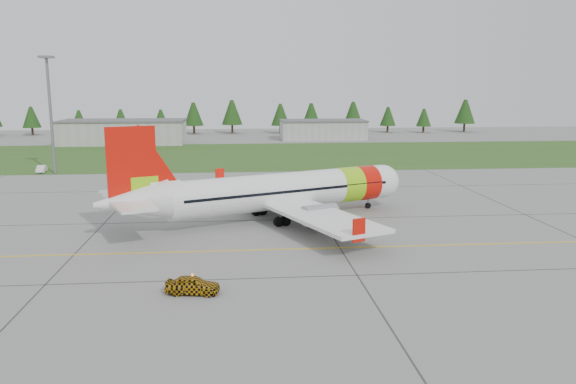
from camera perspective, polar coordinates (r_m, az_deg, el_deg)
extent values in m
plane|color=gray|center=(46.24, -5.30, -8.80)|extent=(320.00, 320.00, 0.00)
cylinder|color=white|center=(65.58, -0.23, 0.15)|extent=(27.52, 14.74, 4.21)
sphere|color=white|center=(73.06, 9.56, 1.10)|extent=(4.21, 4.21, 4.21)
cone|color=white|center=(59.53, -15.61, -0.99)|extent=(8.60, 6.81, 4.21)
cube|color=black|center=(73.20, 9.77, 1.41)|extent=(2.68, 3.26, 0.60)
cylinder|color=#8FDB10|center=(69.95, 6.05, 0.76)|extent=(4.25, 5.04, 4.29)
cylinder|color=red|center=(71.41, 7.77, 0.93)|extent=(3.85, 4.88, 4.29)
cube|color=white|center=(65.57, -0.65, -0.91)|extent=(18.84, 34.16, 0.39)
cube|color=red|center=(80.48, -6.95, 1.63)|extent=(1.27, 0.68, 2.16)
cube|color=red|center=(50.56, 7.21, -3.86)|extent=(1.27, 0.68, 2.16)
cylinder|color=gray|center=(71.60, -1.68, -0.40)|extent=(4.46, 3.59, 2.27)
cylinder|color=gray|center=(61.40, 3.24, -2.31)|extent=(4.46, 3.59, 2.27)
cube|color=red|center=(58.96, -15.58, 2.48)|extent=(4.73, 2.28, 8.21)
cube|color=#8FDB10|center=(59.60, -14.35, 0.31)|extent=(2.76, 1.50, 2.59)
cube|color=white|center=(59.37, -16.13, -0.78)|extent=(7.99, 12.79, 0.24)
cylinder|color=slate|center=(72.27, 8.14, -1.06)|extent=(0.19, 0.19, 1.51)
cylinder|color=black|center=(72.35, 8.13, -1.36)|extent=(0.79, 0.56, 0.73)
cylinder|color=slate|center=(67.99, -2.63, -1.48)|extent=(0.24, 0.24, 2.05)
cylinder|color=black|center=(67.91, -2.95, -1.90)|extent=(1.22, 0.88, 1.12)
cylinder|color=slate|center=(62.71, -0.26, -2.52)|extent=(0.24, 0.24, 2.05)
cylinder|color=black|center=(62.62, -0.61, -2.97)|extent=(1.22, 0.88, 1.12)
imported|color=#D6970B|center=(42.93, -9.71, -7.59)|extent=(1.64, 1.85, 4.09)
imported|color=white|center=(109.92, -23.81, 2.83)|extent=(1.55, 1.48, 3.95)
cube|color=#30561E|center=(126.52, -5.26, 3.74)|extent=(320.00, 50.00, 0.03)
cube|color=gold|center=(53.85, -5.29, -5.94)|extent=(120.00, 0.25, 0.02)
cube|color=#A8A8A3|center=(157.04, -16.34, 5.82)|extent=(32.00, 14.00, 6.00)
cube|color=#A8A8A3|center=(163.96, 3.55, 6.28)|extent=(24.00, 12.00, 5.20)
cylinder|color=slate|center=(106.73, -22.94, 7.02)|extent=(0.50, 0.50, 20.00)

